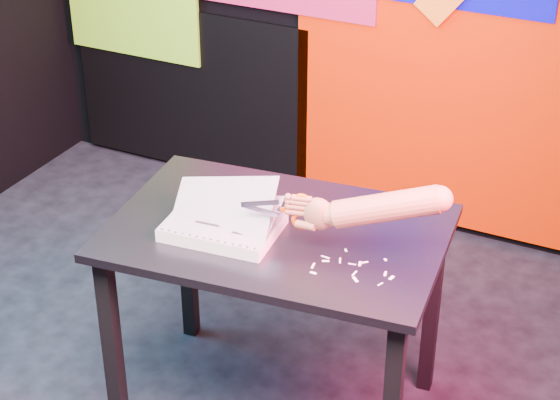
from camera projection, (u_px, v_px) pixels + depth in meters
The scene contains 7 objects.
room at pixel (138, 32), 2.81m from camera, with size 3.01×3.01×2.71m.
backdrop at pixel (342, 18), 4.12m from camera, with size 2.88×0.05×2.08m.
work_table at pixel (277, 256), 3.03m from camera, with size 1.13×0.82×0.75m.
printout_stack at pixel (223, 225), 2.94m from camera, with size 0.39×0.29×0.18m.
scissors at pixel (297, 211), 2.81m from camera, with size 0.22×0.06×0.12m.
hand_forearm at pixel (375, 208), 2.74m from camera, with size 0.47×0.15×0.19m.
paper_clippings at pixel (352, 268), 2.78m from camera, with size 0.24×0.17×0.00m.
Camera 1 is at (1.57, -2.22, 2.31)m, focal length 60.00 mm.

